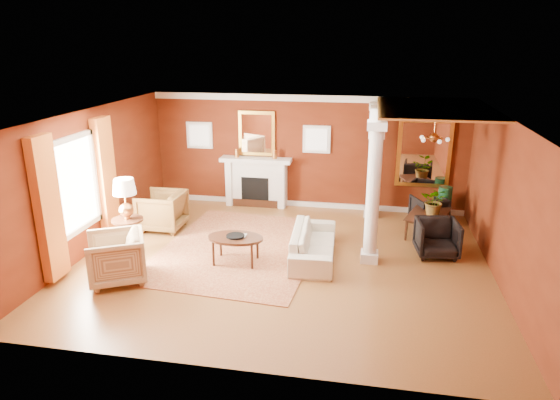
% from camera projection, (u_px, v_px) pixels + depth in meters
% --- Properties ---
extents(ground, '(8.00, 8.00, 0.00)m').
position_uv_depth(ground, '(283.00, 261.00, 9.96)').
color(ground, brown).
rests_on(ground, ground).
extents(room_shell, '(8.04, 7.04, 2.92)m').
position_uv_depth(room_shell, '(283.00, 163.00, 9.34)').
color(room_shell, '#60210D').
rests_on(room_shell, ground).
extents(fireplace, '(1.85, 0.42, 1.29)m').
position_uv_depth(fireplace, '(256.00, 182.00, 13.09)').
color(fireplace, silver).
rests_on(fireplace, ground).
extents(overmantel_mirror, '(0.95, 0.07, 1.15)m').
position_uv_depth(overmantel_mirror, '(257.00, 133.00, 12.83)').
color(overmantel_mirror, gold).
rests_on(overmantel_mirror, fireplace).
extents(flank_window_left, '(0.70, 0.07, 0.70)m').
position_uv_depth(flank_window_left, '(200.00, 135.00, 13.13)').
color(flank_window_left, silver).
rests_on(flank_window_left, room_shell).
extents(flank_window_right, '(0.70, 0.07, 0.70)m').
position_uv_depth(flank_window_right, '(317.00, 139.00, 12.60)').
color(flank_window_right, silver).
rests_on(flank_window_right, room_shell).
extents(left_window, '(0.21, 2.55, 2.60)m').
position_uv_depth(left_window, '(79.00, 191.00, 9.63)').
color(left_window, white).
rests_on(left_window, room_shell).
extents(column_front, '(0.36, 0.36, 2.80)m').
position_uv_depth(column_front, '(373.00, 193.00, 9.51)').
color(column_front, silver).
rests_on(column_front, ground).
extents(column_back, '(0.36, 0.36, 2.80)m').
position_uv_depth(column_back, '(374.00, 160.00, 12.03)').
color(column_back, silver).
rests_on(column_back, ground).
extents(header_beam, '(0.30, 3.20, 0.32)m').
position_uv_depth(header_beam, '(377.00, 118.00, 10.63)').
color(header_beam, silver).
rests_on(header_beam, column_front).
extents(amber_ceiling, '(2.30, 3.40, 0.04)m').
position_uv_depth(amber_ceiling, '(435.00, 108.00, 10.22)').
color(amber_ceiling, '#CB863B').
rests_on(amber_ceiling, room_shell).
extents(dining_mirror, '(1.30, 0.07, 1.70)m').
position_uv_depth(dining_mirror, '(424.00, 153.00, 12.21)').
color(dining_mirror, gold).
rests_on(dining_mirror, room_shell).
extents(chandelier, '(0.60, 0.62, 0.75)m').
position_uv_depth(chandelier, '(434.00, 138.00, 10.45)').
color(chandelier, '#BB793A').
rests_on(chandelier, room_shell).
extents(crown_trim, '(8.00, 0.08, 0.16)m').
position_uv_depth(crown_trim, '(307.00, 98.00, 12.32)').
color(crown_trim, silver).
rests_on(crown_trim, room_shell).
extents(base_trim, '(8.00, 0.08, 0.12)m').
position_uv_depth(base_trim, '(306.00, 204.00, 13.18)').
color(base_trim, silver).
rests_on(base_trim, ground).
extents(rug, '(3.46, 4.42, 0.02)m').
position_uv_depth(rug, '(240.00, 248.00, 10.53)').
color(rug, maroon).
rests_on(rug, ground).
extents(sofa, '(0.73, 2.15, 0.83)m').
position_uv_depth(sofa, '(314.00, 238.00, 9.99)').
color(sofa, '#F2E7CB').
rests_on(sofa, ground).
extents(armchair_leopard, '(0.90, 0.96, 0.98)m').
position_uv_depth(armchair_leopard, '(162.00, 209.00, 11.48)').
color(armchair_leopard, black).
rests_on(armchair_leopard, ground).
extents(armchair_stripe, '(1.26, 1.29, 1.00)m').
position_uv_depth(armchair_stripe, '(116.00, 256.00, 9.00)').
color(armchair_stripe, tan).
rests_on(armchair_stripe, ground).
extents(coffee_table, '(1.09, 1.09, 0.55)m').
position_uv_depth(coffee_table, '(235.00, 239.00, 9.73)').
color(coffee_table, black).
rests_on(coffee_table, ground).
extents(coffee_book, '(0.15, 0.02, 0.21)m').
position_uv_depth(coffee_book, '(238.00, 231.00, 9.74)').
color(coffee_book, black).
rests_on(coffee_book, coffee_table).
extents(side_table, '(0.63, 0.63, 1.59)m').
position_uv_depth(side_table, '(126.00, 203.00, 10.03)').
color(side_table, black).
rests_on(side_table, ground).
extents(dining_table, '(0.90, 1.47, 0.78)m').
position_uv_depth(dining_table, '(429.00, 218.00, 11.22)').
color(dining_table, black).
rests_on(dining_table, ground).
extents(dining_chair_near, '(0.88, 0.84, 0.83)m').
position_uv_depth(dining_chair_near, '(437.00, 236.00, 10.10)').
color(dining_chair_near, black).
rests_on(dining_chair_near, ground).
extents(dining_chair_far, '(0.92, 0.89, 0.73)m').
position_uv_depth(dining_chair_far, '(429.00, 208.00, 11.90)').
color(dining_chair_far, black).
rests_on(dining_chair_far, ground).
extents(green_urn, '(0.36, 0.36, 0.86)m').
position_uv_depth(green_urn, '(444.00, 207.00, 12.07)').
color(green_urn, '#12391E').
rests_on(green_urn, ground).
extents(potted_plant, '(0.75, 0.79, 0.50)m').
position_uv_depth(potted_plant, '(436.00, 192.00, 10.94)').
color(potted_plant, '#26591E').
rests_on(potted_plant, dining_table).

